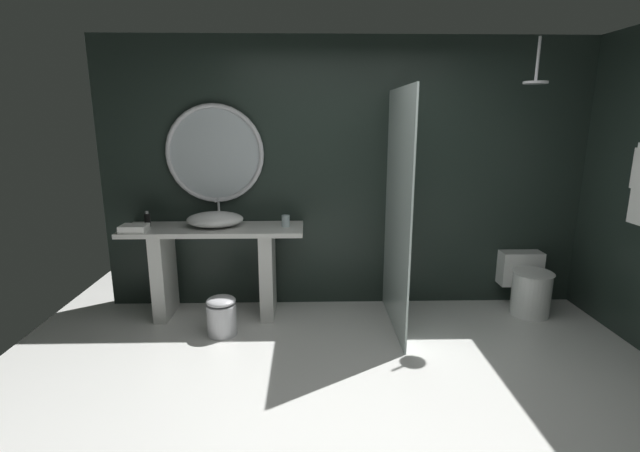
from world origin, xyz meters
TOP-DOWN VIEW (x-y plane):
  - ground_plane at (0.00, 0.00)m, footprint 5.76×5.76m
  - back_wall_panel at (0.00, 1.90)m, footprint 4.80×0.10m
  - vanity_counter at (-1.29, 1.57)m, footprint 1.66×0.51m
  - vessel_sink at (-1.28, 1.61)m, footprint 0.52×0.43m
  - tumbler_cup at (-0.62, 1.59)m, footprint 0.08×0.08m
  - soap_dispenser at (-1.91, 1.62)m, footprint 0.06×0.06m
  - round_wall_mirror at (-1.29, 1.81)m, footprint 0.93×0.04m
  - shower_glass_panel at (0.37, 1.30)m, footprint 0.02×1.10m
  - rain_shower_head at (1.48, 1.34)m, footprint 0.20×0.20m
  - toilet at (1.73, 1.58)m, footprint 0.41×0.57m
  - waste_bin at (-1.17, 1.15)m, footprint 0.26×0.26m
  - folded_hand_towel at (-1.96, 1.42)m, footprint 0.23×0.18m

SIDE VIEW (x-z plane):
  - ground_plane at x=0.00m, z-range 0.00..0.00m
  - waste_bin at x=-1.17m, z-range 0.00..0.35m
  - toilet at x=1.73m, z-range 0.00..0.55m
  - vanity_counter at x=-1.29m, z-range 0.11..0.97m
  - folded_hand_towel at x=-1.96m, z-range 0.87..0.93m
  - tumbler_cup at x=-0.62m, z-range 0.87..0.98m
  - soap_dispenser at x=-1.91m, z-range 0.86..1.01m
  - vessel_sink at x=-1.28m, z-range 0.82..1.05m
  - shower_glass_panel at x=0.37m, z-range 0.00..2.10m
  - back_wall_panel at x=0.00m, z-range 0.00..2.60m
  - round_wall_mirror at x=-1.29m, z-range 1.06..1.99m
  - rain_shower_head at x=1.48m, z-range 1.99..2.36m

